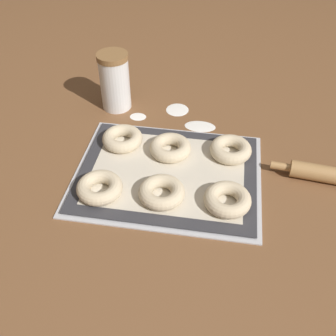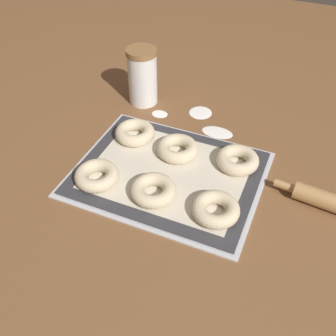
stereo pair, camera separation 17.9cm
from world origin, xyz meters
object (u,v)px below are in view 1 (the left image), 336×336
(flour_canister, at_px, (115,81))
(bagel_back_right, at_px, (231,149))
(bagel_front_right, at_px, (227,199))
(baking_tray, at_px, (168,175))
(bagel_front_left, at_px, (100,188))
(bagel_back_center, at_px, (170,148))
(bagel_back_left, at_px, (122,139))
(bagel_front_center, at_px, (162,192))

(flour_canister, bearing_deg, bagel_back_right, -27.95)
(bagel_front_right, xyz_separation_m, flour_canister, (-0.37, 0.38, 0.06))
(baking_tray, distance_m, bagel_front_left, 0.18)
(bagel_back_center, height_order, bagel_back_right, same)
(baking_tray, distance_m, bagel_back_left, 0.18)
(bagel_front_right, height_order, bagel_back_right, same)
(bagel_front_left, bearing_deg, bagel_back_center, 50.49)
(bagel_back_right, bearing_deg, bagel_front_left, -147.59)
(bagel_front_center, height_order, bagel_back_left, same)
(baking_tray, height_order, bagel_back_left, bagel_back_left)
(bagel_back_center, height_order, flour_canister, flour_canister)
(bagel_back_center, bearing_deg, bagel_front_left, -129.51)
(bagel_front_center, bearing_deg, bagel_back_left, 127.78)
(bagel_front_center, distance_m, flour_canister, 0.44)
(baking_tray, xyz_separation_m, bagel_back_right, (0.15, 0.10, 0.02))
(bagel_front_center, xyz_separation_m, bagel_back_center, (-0.01, 0.17, 0.00))
(bagel_front_right, relative_size, bagel_back_left, 1.00)
(flour_canister, bearing_deg, bagel_back_left, -70.85)
(baking_tray, bearing_deg, bagel_back_center, 94.76)
(baking_tray, height_order, flour_canister, flour_canister)
(bagel_front_right, distance_m, bagel_back_center, 0.23)
(baking_tray, relative_size, bagel_back_left, 4.26)
(baking_tray, xyz_separation_m, bagel_back_center, (-0.01, 0.08, 0.02))
(bagel_front_center, bearing_deg, bagel_back_center, 92.21)
(bagel_back_left, height_order, bagel_back_center, same)
(bagel_front_left, bearing_deg, bagel_front_right, 1.83)
(baking_tray, distance_m, flour_canister, 0.37)
(baking_tray, height_order, bagel_front_right, bagel_front_right)
(baking_tray, relative_size, bagel_front_center, 4.26)
(bagel_back_right, relative_size, flour_canister, 0.62)
(bagel_back_right, xyz_separation_m, flour_canister, (-0.37, 0.19, 0.06))
(bagel_front_left, bearing_deg, bagel_front_center, 3.31)
(bagel_back_left, height_order, flour_canister, flour_canister)
(bagel_front_right, bearing_deg, bagel_back_left, 148.32)
(baking_tray, xyz_separation_m, flour_canister, (-0.21, 0.29, 0.09))
(bagel_front_right, distance_m, bagel_back_left, 0.35)
(baking_tray, relative_size, bagel_front_right, 4.26)
(bagel_front_left, height_order, bagel_back_left, same)
(bagel_front_center, height_order, flour_canister, flour_canister)
(bagel_back_right, bearing_deg, bagel_back_left, -179.91)
(baking_tray, relative_size, flour_canister, 2.66)
(bagel_front_center, xyz_separation_m, bagel_back_left, (-0.14, 0.19, 0.00))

